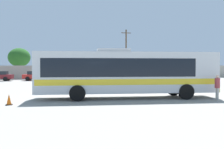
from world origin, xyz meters
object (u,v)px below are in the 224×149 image
attendant_by_bus_door (217,86)px  roadside_tree_midleft (19,57)px  coach_bus_silver_yellow (125,72)px  parked_car_second_red (37,75)px  parked_car_third_silver (83,75)px  parked_car_rightmost_maroon (127,75)px  utility_pole_near (126,53)px  traffic_cone_on_apron (9,100)px

attendant_by_bus_door → roadside_tree_midleft: roadside_tree_midleft is taller
coach_bus_silver_yellow → roadside_tree_midleft: (-11.69, 34.74, 1.91)m
parked_car_second_red → attendant_by_bus_door: bearing=-63.2°
coach_bus_silver_yellow → roadside_tree_midleft: 36.71m
parked_car_third_silver → roadside_tree_midleft: roadside_tree_midleft is taller
parked_car_rightmost_maroon → roadside_tree_midleft: size_ratio=0.82×
utility_pole_near → parked_car_rightmost_maroon: bearing=-102.9°
attendant_by_bus_door → parked_car_second_red: bearing=116.8°
coach_bus_silver_yellow → traffic_cone_on_apron: (-7.33, -1.89, -1.53)m
parked_car_second_red → parked_car_rightmost_maroon: size_ratio=0.97×
attendant_by_bus_door → parked_car_rightmost_maroon: bearing=89.0°
parked_car_third_silver → parked_car_second_red: bearing=-178.6°
roadside_tree_midleft → parked_car_second_red: bearing=-69.5°
attendant_by_bus_door → utility_pole_near: utility_pole_near is taller
roadside_tree_midleft → utility_pole_near: bearing=-11.9°
parked_car_rightmost_maroon → traffic_cone_on_apron: size_ratio=7.05×
parked_car_second_red → traffic_cone_on_apron: size_ratio=6.83×
attendant_by_bus_door → parked_car_second_red: 29.52m
parked_car_third_silver → parked_car_rightmost_maroon: 6.85m
coach_bus_silver_yellow → parked_car_third_silver: 24.21m
coach_bus_silver_yellow → utility_pole_near: utility_pole_near is taller
utility_pole_near → traffic_cone_on_apron: size_ratio=13.81×
parked_car_third_silver → roadside_tree_midleft: bearing=136.0°
traffic_cone_on_apron → attendant_by_bus_door: bearing=-2.0°
coach_bus_silver_yellow → parked_car_rightmost_maroon: bearing=75.5°
attendant_by_bus_door → traffic_cone_on_apron: attendant_by_bus_door is taller
parked_car_third_silver → traffic_cone_on_apron: size_ratio=6.91×
utility_pole_near → roadside_tree_midleft: bearing=168.1°
parked_car_second_red → parked_car_rightmost_maroon: (13.76, -0.41, 0.02)m
parked_car_rightmost_maroon → utility_pole_near: bearing=77.1°
coach_bus_silver_yellow → roadside_tree_midleft: roadside_tree_midleft is taller
parked_car_third_silver → roadside_tree_midleft: 15.51m
parked_car_second_red → parked_car_third_silver: parked_car_second_red is taller
attendant_by_bus_door → utility_pole_near: 33.27m
attendant_by_bus_door → parked_car_third_silver: (-6.39, 26.51, -0.19)m
utility_pole_near → attendant_by_bus_door: bearing=-93.6°
utility_pole_near → roadside_tree_midleft: (-19.39, 4.07, -0.86)m
attendant_by_bus_door → roadside_tree_midleft: bearing=115.1°
parked_car_third_silver → utility_pole_near: (8.45, 6.49, 3.84)m
coach_bus_silver_yellow → parked_car_third_silver: size_ratio=2.84×
attendant_by_bus_door → parked_car_rightmost_maroon: attendant_by_bus_door is taller
parked_car_second_red → roadside_tree_midleft: 11.84m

